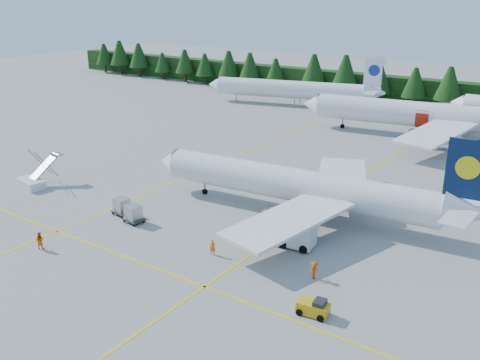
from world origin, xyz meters
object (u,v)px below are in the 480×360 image
Objects in this scene: airliner_navy at (290,185)px; airstairs at (33,181)px; service_truck at (287,232)px; baggage_tug at (314,307)px; airliner_red at (419,115)px.

airliner_navy is 6.27× the size of airstairs.
airliner_navy is 6.34× the size of service_truck.
baggage_tug is (8.05, -9.62, -0.74)m from service_truck.
service_truck is at bearing 15.47° from airstairs.
airliner_red is at bearing 93.59° from baggage_tug.
airliner_red reaches higher than airliner_navy.
baggage_tug is at bearing -88.58° from airliner_red.
service_truck is (35.68, 4.18, 0.57)m from airstairs.
airstairs reaches higher than service_truck.
airliner_navy is 8.77m from service_truck.
airliner_red is at bearing 85.84° from service_truck.
airstairs is at bearing 166.71° from baggage_tug.
airliner_red reaches higher than service_truck.
airliner_red is 7.33× the size of service_truck.
airliner_red is (1.71, 42.41, 0.53)m from airliner_navy.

